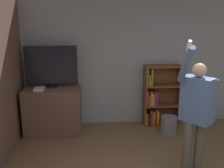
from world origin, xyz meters
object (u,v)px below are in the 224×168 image
at_px(game_console, 39,89).
at_px(waste_bin, 169,125).
at_px(bookshelf, 158,98).
at_px(person, 196,110).
at_px(television, 51,66).

height_order(game_console, waste_bin, game_console).
bearing_deg(bookshelf, person, -89.24).
distance_m(television, waste_bin, 2.62).
bearing_deg(person, television, -167.63).
xyz_separation_m(person, waste_bin, (0.08, 1.44, -0.85)).
distance_m(game_console, bookshelf, 2.48).
xyz_separation_m(game_console, waste_bin, (2.54, -0.14, -0.78)).
relative_size(game_console, waste_bin, 0.61).
bearing_deg(person, game_console, -161.55).
height_order(game_console, bookshelf, bookshelf).
distance_m(television, bookshelf, 2.34).
xyz_separation_m(television, bookshelf, (2.21, 0.15, -0.75)).
relative_size(person, waste_bin, 5.67).
relative_size(television, bookshelf, 0.78).
height_order(game_console, person, person).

